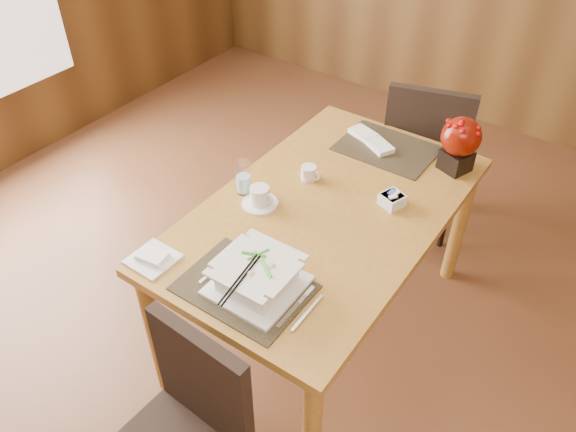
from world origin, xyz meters
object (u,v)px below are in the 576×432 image
Objects in this scene: sugar_caddy at (392,200)px; soup_setting at (257,276)px; coffee_cup at (260,197)px; dining_table at (325,226)px; creamer_jug at (309,173)px; water_glass at (243,177)px; near_chair at (184,431)px; bread_plate at (153,259)px; far_chair at (425,152)px; berry_decor at (460,141)px.

soup_setting is at bearing -104.20° from sugar_caddy.
coffee_cup is (-0.28, 0.38, -0.02)m from soup_setting.
soup_setting is (0.04, -0.52, 0.16)m from dining_table.
water_glass is at bearing -118.79° from creamer_jug.
near_chair reaches higher than coffee_cup.
bread_plate is 0.63m from near_chair.
water_glass is at bearing 53.08° from far_chair.
creamer_jug reaches higher than dining_table.
berry_decor is (0.57, 0.71, 0.11)m from coffee_cup.
sugar_caddy is 0.10× the size of near_chair.
soup_setting reaches higher than bread_plate.
sugar_caddy is at bearing 39.63° from dining_table.
berry_decor is at bearing 51.32° from coffee_cup.
soup_setting is at bearing 15.61° from bread_plate.
near_chair is (0.04, -0.47, -0.31)m from soup_setting.
soup_setting is at bearing 98.02° from near_chair.
far_chair is (0.06, 0.94, -0.11)m from dining_table.
far_chair reaches higher than coffee_cup.
bread_plate is at bearing -91.94° from water_glass.
creamer_jug is (0.07, 0.27, -0.01)m from coffee_cup.
water_glass is at bearing -163.36° from dining_table.
creamer_jug reaches higher than bread_plate.
sugar_caddy is 0.34× the size of berry_decor.
bread_plate reaches higher than dining_table.
creamer_jug is at bearing 105.64° from near_chair.
soup_setting reaches higher than dining_table.
soup_setting is 0.43m from bread_plate.
dining_table is 5.74× the size of berry_decor.
sugar_caddy reaches higher than dining_table.
dining_table is 5.01× the size of soup_setting.
near_chair is at bearing 75.18° from far_chair.
berry_decor is 1.41m from bread_plate.
creamer_jug is 1.19m from near_chair.
coffee_cup is 0.59× the size of berry_decor.
sugar_caddy is at bearing 86.34° from near_chair.
soup_setting is 0.48m from coffee_cup.
coffee_cup reaches higher than bread_plate.
dining_table is 1.55× the size of far_chair.
water_glass is at bearing -135.03° from berry_decor.
far_chair is at bearing 101.65° from sugar_caddy.
near_chair reaches higher than bread_plate.
sugar_caddy is (0.21, 0.18, 0.12)m from dining_table.
sugar_caddy is at bearing 34.66° from coffee_cup.
coffee_cup is 0.92m from berry_decor.
water_glass is (-0.35, -0.11, 0.17)m from dining_table.
berry_decor reaches higher than coffee_cup.
soup_setting is 0.56m from near_chair.
sugar_caddy is at bearing 54.31° from bread_plate.
water_glass reaches higher than sugar_caddy.
far_chair is (0.43, 1.57, -0.21)m from bread_plate.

